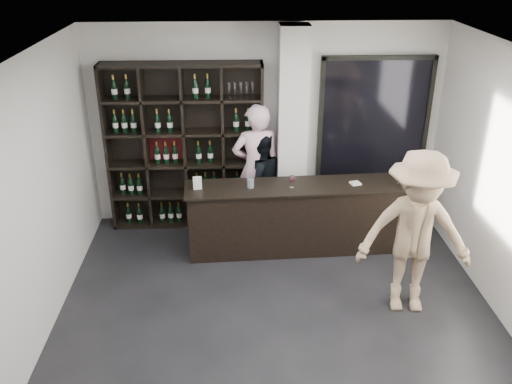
{
  "coord_description": "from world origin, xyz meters",
  "views": [
    {
      "loc": [
        -0.46,
        -4.67,
        3.91
      ],
      "look_at": [
        -0.21,
        1.1,
        1.18
      ],
      "focal_mm": 38.0,
      "sensor_mm": 36.0,
      "label": 1
    }
  ],
  "objects_px": {
    "taster_black": "(260,181)",
    "taster_pink": "(256,168)",
    "wine_shelf": "(185,148)",
    "tasting_counter": "(295,218)",
    "customer": "(415,234)"
  },
  "relations": [
    {
      "from": "wine_shelf",
      "to": "taster_black",
      "type": "bearing_deg",
      "value": -8.93
    },
    {
      "from": "taster_pink",
      "to": "taster_black",
      "type": "relative_size",
      "value": 1.26
    },
    {
      "from": "customer",
      "to": "taster_black",
      "type": "bearing_deg",
      "value": 135.2
    },
    {
      "from": "taster_pink",
      "to": "customer",
      "type": "distance_m",
      "value": 2.6
    },
    {
      "from": "taster_black",
      "to": "taster_pink",
      "type": "bearing_deg",
      "value": -24.81
    },
    {
      "from": "taster_pink",
      "to": "customer",
      "type": "xyz_separation_m",
      "value": [
        1.65,
        -2.0,
        0.03
      ]
    },
    {
      "from": "wine_shelf",
      "to": "taster_pink",
      "type": "height_order",
      "value": "wine_shelf"
    },
    {
      "from": "wine_shelf",
      "to": "taster_black",
      "type": "relative_size",
      "value": 1.62
    },
    {
      "from": "wine_shelf",
      "to": "taster_pink",
      "type": "relative_size",
      "value": 1.28
    },
    {
      "from": "customer",
      "to": "taster_pink",
      "type": "bearing_deg",
      "value": 136.06
    },
    {
      "from": "tasting_counter",
      "to": "taster_pink",
      "type": "bearing_deg",
      "value": 125.02
    },
    {
      "from": "taster_pink",
      "to": "taster_black",
      "type": "distance_m",
      "value": 0.2
    },
    {
      "from": "tasting_counter",
      "to": "taster_black",
      "type": "distance_m",
      "value": 0.83
    },
    {
      "from": "wine_shelf",
      "to": "tasting_counter",
      "type": "relative_size",
      "value": 0.82
    },
    {
      "from": "tasting_counter",
      "to": "customer",
      "type": "relative_size",
      "value": 1.51
    }
  ]
}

